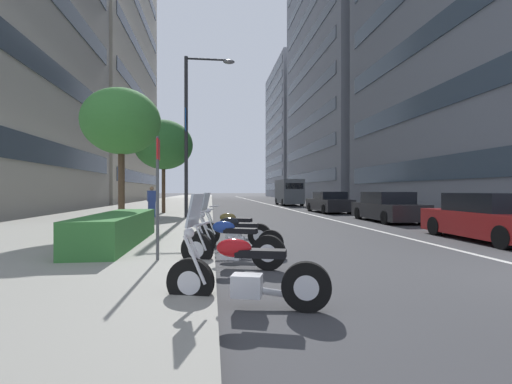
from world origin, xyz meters
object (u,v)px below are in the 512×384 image
(parking_sign_by_curb, at_px, (158,185))
(street_tree_by_lamp_post, at_px, (121,122))
(motorcycle_second_in_row, at_px, (233,231))
(motorcycle_nearest_camera, at_px, (244,274))
(motorcycle_by_sign_pole, at_px, (231,246))
(street_tree_mid_sidewalk, at_px, (163,145))
(pedestrian_on_plaza, at_px, (152,202))
(car_following_behind, at_px, (491,219))
(delivery_van_ahead, at_px, (289,192))
(car_lead_in_lane, at_px, (387,208))
(car_mid_block_traffic, at_px, (329,203))
(street_lamp_with_banners, at_px, (193,120))
(motorcycle_under_tarp, at_px, (234,237))

(parking_sign_by_curb, distance_m, street_tree_by_lamp_post, 6.64)
(motorcycle_second_in_row, bearing_deg, motorcycle_nearest_camera, 111.64)
(motorcycle_by_sign_pole, relative_size, street_tree_mid_sidewalk, 0.36)
(motorcycle_by_sign_pole, bearing_deg, pedestrian_on_plaza, -51.73)
(car_following_behind, height_order, street_tree_mid_sidewalk, street_tree_mid_sidewalk)
(delivery_van_ahead, bearing_deg, parking_sign_by_curb, 164.34)
(motorcycle_nearest_camera, distance_m, car_lead_in_lane, 14.63)
(street_tree_mid_sidewalk, bearing_deg, car_mid_block_traffic, -82.78)
(motorcycle_nearest_camera, xyz_separation_m, street_tree_mid_sidewalk, (18.12, 3.32, 3.85))
(street_tree_mid_sidewalk, bearing_deg, street_lamp_with_banners, -152.16)
(motorcycle_under_tarp, height_order, car_lead_in_lane, motorcycle_under_tarp)
(delivery_van_ahead, relative_size, pedestrian_on_plaza, 3.65)
(car_following_behind, bearing_deg, motorcycle_nearest_camera, 125.59)
(motorcycle_under_tarp, height_order, street_tree_mid_sidewalk, street_tree_mid_sidewalk)
(motorcycle_second_in_row, bearing_deg, street_tree_by_lamp_post, -18.28)
(motorcycle_by_sign_pole, bearing_deg, parking_sign_by_curb, 14.73)
(street_tree_by_lamp_post, bearing_deg, motorcycle_second_in_row, -131.75)
(car_mid_block_traffic, xyz_separation_m, delivery_van_ahead, (12.24, 0.17, 0.73))
(motorcycle_second_in_row, bearing_deg, pedestrian_on_plaza, -45.10)
(motorcycle_by_sign_pole, relative_size, pedestrian_on_plaza, 1.28)
(parking_sign_by_curb, bearing_deg, street_tree_mid_sidewalk, 6.87)
(car_following_behind, xyz_separation_m, parking_sign_by_curb, (-2.66, 9.33, 0.94))
(motorcycle_by_sign_pole, bearing_deg, car_following_behind, -137.77)
(car_lead_in_lane, distance_m, car_mid_block_traffic, 7.34)
(motorcycle_under_tarp, height_order, motorcycle_second_in_row, motorcycle_under_tarp)
(car_mid_block_traffic, height_order, street_tree_mid_sidewalk, street_tree_mid_sidewalk)
(motorcycle_second_in_row, bearing_deg, motorcycle_under_tarp, 111.56)
(motorcycle_under_tarp, relative_size, parking_sign_by_curb, 0.89)
(motorcycle_nearest_camera, relative_size, car_following_behind, 0.45)
(car_mid_block_traffic, relative_size, street_tree_by_lamp_post, 0.97)
(motorcycle_nearest_camera, bearing_deg, delivery_van_ahead, -87.00)
(street_lamp_with_banners, relative_size, street_tree_by_lamp_post, 1.68)
(motorcycle_by_sign_pole, bearing_deg, street_tree_by_lamp_post, -37.72)
(motorcycle_by_sign_pole, bearing_deg, street_tree_mid_sidewalk, -55.76)
(car_following_behind, bearing_deg, car_mid_block_traffic, 2.93)
(motorcycle_nearest_camera, height_order, motorcycle_under_tarp, motorcycle_nearest_camera)
(car_mid_block_traffic, relative_size, pedestrian_on_plaza, 3.03)
(parking_sign_by_curb, xyz_separation_m, pedestrian_on_plaza, (11.72, 1.97, -0.67))
(motorcycle_second_in_row, xyz_separation_m, street_lamp_with_banners, (9.13, 1.50, 4.71))
(delivery_van_ahead, distance_m, street_lamp_with_banners, 19.80)
(motorcycle_by_sign_pole, xyz_separation_m, parking_sign_by_curb, (0.19, 1.41, 1.18))
(street_tree_by_lamp_post, relative_size, pedestrian_on_plaza, 3.13)
(car_mid_block_traffic, bearing_deg, pedestrian_on_plaza, 113.08)
(motorcycle_by_sign_pole, height_order, motorcycle_second_in_row, motorcycle_by_sign_pole)
(motorcycle_under_tarp, distance_m, delivery_van_ahead, 28.88)
(car_lead_in_lane, distance_m, parking_sign_by_curb, 13.53)
(pedestrian_on_plaza, bearing_deg, car_following_behind, -154.47)
(motorcycle_under_tarp, xyz_separation_m, car_lead_in_lane, (8.37, -7.98, 0.24))
(motorcycle_under_tarp, bearing_deg, motorcycle_by_sign_pole, 98.25)
(car_following_behind, bearing_deg, pedestrian_on_plaza, 52.92)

